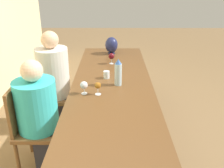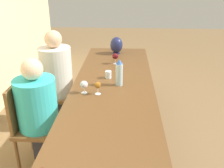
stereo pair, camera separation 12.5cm
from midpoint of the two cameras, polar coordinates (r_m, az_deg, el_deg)
name	(u,v)px [view 2 (the right image)]	position (r m, az deg, el deg)	size (l,w,h in m)	color
ground_plane	(113,144)	(3.05, 1.35, -13.54)	(14.00, 14.00, 0.00)	olive
dining_table	(113,93)	(2.70, 1.48, -2.06)	(3.11, 0.89, 0.74)	brown
water_bottle	(119,73)	(2.69, 2.98, 2.58)	(0.08, 0.08, 0.30)	#ADCCD6
water_tumbler	(108,75)	(2.91, 0.38, 2.16)	(0.07, 0.07, 0.09)	silver
vase	(116,45)	(3.82, 1.96, 8.86)	(0.19, 0.19, 0.25)	#1E234C
wine_glass_0	(84,85)	(2.53, -5.01, -0.18)	(0.08, 0.08, 0.13)	silver
wine_glass_2	(115,56)	(3.37, 1.79, 6.33)	(0.08, 0.08, 0.15)	silver
wine_glass_3	(98,85)	(2.50, -1.87, -0.34)	(0.07, 0.07, 0.13)	silver
chair_near	(32,122)	(2.65, -16.45, -8.44)	(0.44, 0.44, 0.90)	brown
chair_far	(53,91)	(3.27, -12.34, -1.57)	(0.44, 0.44, 0.90)	brown
person_near	(39,112)	(2.56, -14.91, -6.17)	(0.40, 0.40, 1.16)	#2D2D38
person_far	(58,78)	(3.18, -11.14, 1.36)	(0.39, 0.39, 1.26)	#2D2D38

